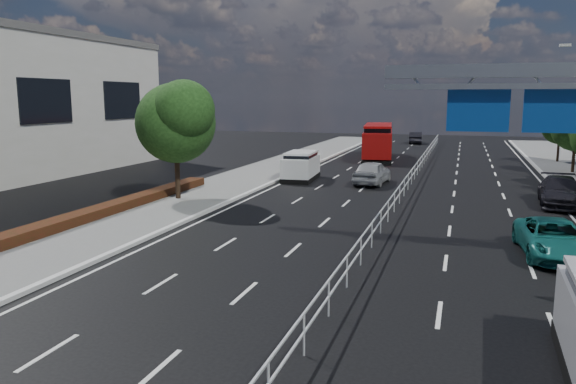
% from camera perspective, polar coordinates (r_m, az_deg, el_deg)
% --- Properties ---
extents(median_fence, '(0.05, 85.00, 1.02)m').
position_cam_1_polar(median_fence, '(32.88, 11.60, 0.27)').
color(median_fence, silver).
rests_on(median_fence, ground).
extents(near_tree_back, '(4.84, 4.51, 6.69)m').
position_cam_1_polar(near_tree_back, '(31.65, -11.28, 7.37)').
color(near_tree_back, black).
rests_on(near_tree_back, ground).
extents(far_tree_h, '(3.41, 3.18, 4.91)m').
position_cam_1_polar(far_tree_h, '(54.92, 25.97, 6.22)').
color(far_tree_h, black).
rests_on(far_tree_h, ground).
extents(white_minivan, '(2.29, 4.69, 1.98)m').
position_cam_1_polar(white_minivan, '(39.41, 1.33, 2.64)').
color(white_minivan, black).
rests_on(white_minivan, ground).
extents(red_bus, '(3.90, 11.08, 3.24)m').
position_cam_1_polar(red_bus, '(53.86, 9.14, 5.16)').
color(red_bus, black).
rests_on(red_bus, ground).
extents(near_car_silver, '(2.22, 4.77, 1.58)m').
position_cam_1_polar(near_car_silver, '(37.96, 8.54, 1.99)').
color(near_car_silver, '#95979C').
rests_on(near_car_silver, ground).
extents(near_car_dark, '(1.85, 4.49, 1.45)m').
position_cam_1_polar(near_car_dark, '(72.93, 12.84, 5.41)').
color(near_car_dark, black).
rests_on(near_car_dark, ground).
extents(parked_car_teal, '(2.59, 4.96, 1.33)m').
position_cam_1_polar(parked_car_teal, '(22.63, 25.38, -4.31)').
color(parked_car_teal, '#166460').
rests_on(parked_car_teal, ground).
extents(parked_car_dark, '(2.47, 5.37, 1.52)m').
position_cam_1_polar(parked_car_dark, '(33.41, 25.97, 0.05)').
color(parked_car_dark, black).
rests_on(parked_car_dark, ground).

